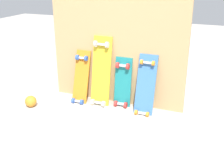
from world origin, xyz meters
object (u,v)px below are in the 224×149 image
skateboard_teal (123,85)px  skateboard_yellow (101,74)px  rubber_ball (31,101)px  skateboard_blue (145,88)px  skateboard_orange (81,80)px

skateboard_teal → skateboard_yellow: bearing=-172.5°
skateboard_yellow → rubber_ball: size_ratio=6.44×
skateboard_teal → skateboard_blue: bearing=-11.4°
skateboard_teal → rubber_ball: bearing=-156.0°
skateboard_blue → skateboard_orange: bearing=-179.9°
skateboard_teal → rubber_ball: skateboard_teal is taller
skateboard_yellow → rubber_ball: (-0.72, -0.40, -0.30)m
skateboard_orange → skateboard_blue: size_ratio=0.95×
skateboard_orange → skateboard_teal: skateboard_orange is taller
skateboard_orange → skateboard_blue: (0.79, 0.00, 0.01)m
rubber_ball → skateboard_blue: bearing=16.6°
skateboard_teal → skateboard_orange: bearing=-173.3°
skateboard_teal → skateboard_blue: 0.29m
skateboard_orange → skateboard_yellow: skateboard_yellow is taller
skateboard_yellow → skateboard_orange: bearing=-174.0°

